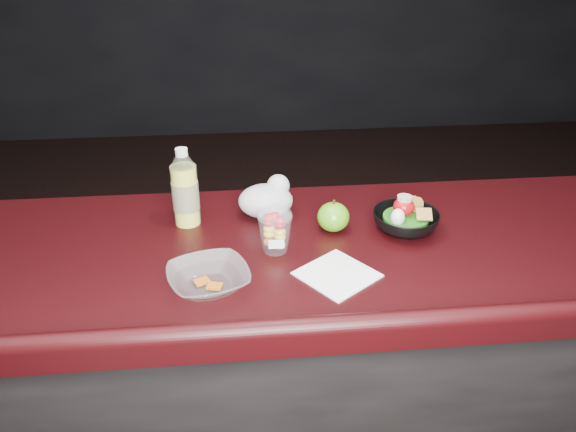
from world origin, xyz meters
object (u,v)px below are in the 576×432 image
object	(u,v)px
lemonade_bottle	(185,193)
green_apple	(333,217)
snack_bowl	(405,220)
takeout_bowl	(209,279)
fruit_cup	(275,228)

from	to	relation	value
lemonade_bottle	green_apple	size ratio (longest dim) A/B	2.43
snack_bowl	takeout_bowl	distance (m)	0.57
green_apple	takeout_bowl	xyz separation A→B (m)	(-0.33, -0.24, -0.02)
lemonade_bottle	takeout_bowl	bearing A→B (deg)	-78.05
snack_bowl	lemonade_bottle	bearing A→B (deg)	170.28
lemonade_bottle	green_apple	bearing A→B (deg)	-11.34
fruit_cup	lemonade_bottle	bearing A→B (deg)	144.01
green_apple	snack_bowl	size ratio (longest dim) A/B	0.40
lemonade_bottle	fruit_cup	size ratio (longest dim) A/B	1.74
lemonade_bottle	fruit_cup	bearing A→B (deg)	-35.99
takeout_bowl	snack_bowl	bearing A→B (deg)	22.18
fruit_cup	snack_bowl	distance (m)	0.37
fruit_cup	green_apple	xyz separation A→B (m)	(0.17, 0.09, -0.02)
snack_bowl	green_apple	bearing A→B (deg)	173.67
fruit_cup	snack_bowl	size ratio (longest dim) A/B	0.56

